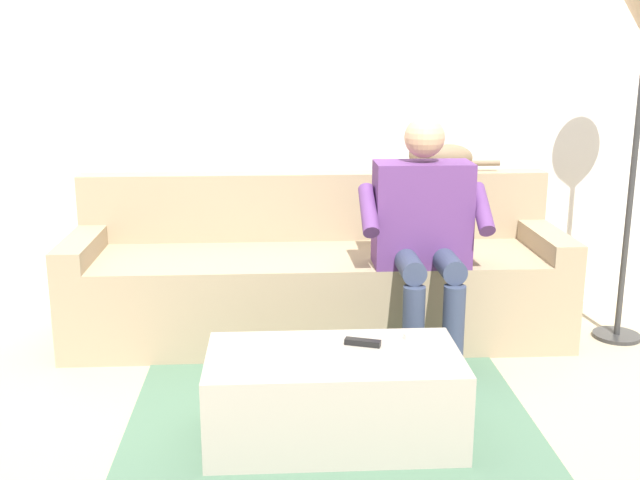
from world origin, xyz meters
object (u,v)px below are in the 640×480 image
(couch, at_px, (317,280))
(remote_white, at_px, (419,336))
(person_solo_seated, at_px, (424,225))
(remote_black, at_px, (363,342))
(coffee_table, at_px, (334,396))
(cat_on_backrest, at_px, (441,157))

(couch, xyz_separation_m, remote_white, (-0.35, 1.01, 0.08))
(person_solo_seated, bearing_deg, remote_white, 78.23)
(person_solo_seated, height_order, remote_black, person_solo_seated)
(coffee_table, xyz_separation_m, cat_on_backrest, (-0.68, -1.40, 0.72))
(coffee_table, bearing_deg, cat_on_backrest, -116.04)
(coffee_table, relative_size, person_solo_seated, 0.83)
(couch, relative_size, person_solo_seated, 2.18)
(couch, distance_m, remote_white, 1.07)
(coffee_table, distance_m, remote_black, 0.23)
(person_solo_seated, height_order, remote_white, person_solo_seated)
(couch, height_order, remote_white, couch)
(cat_on_backrest, distance_m, remote_white, 1.41)
(remote_white, bearing_deg, cat_on_backrest, 61.20)
(remote_black, distance_m, remote_white, 0.23)
(cat_on_backrest, bearing_deg, person_solo_seated, 71.77)
(cat_on_backrest, distance_m, remote_black, 1.53)
(person_solo_seated, bearing_deg, cat_on_backrest, -108.23)
(remote_black, xyz_separation_m, remote_white, (-0.23, -0.05, 0.00))
(coffee_table, relative_size, cat_on_backrest, 1.92)
(person_solo_seated, xyz_separation_m, cat_on_backrest, (-0.20, -0.61, 0.23))
(couch, bearing_deg, coffee_table, 90.00)
(remote_black, height_order, remote_white, remote_white)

